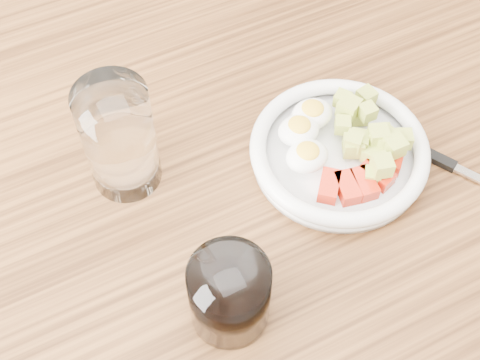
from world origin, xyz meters
name	(u,v)px	position (x,y,z in m)	size (l,w,h in m)	color
dining_table	(251,240)	(0.00, 0.00, 0.67)	(1.50, 0.90, 0.77)	brown
bowl	(339,149)	(0.11, 0.00, 0.79)	(0.21, 0.21, 0.05)	white
fork	(439,160)	(0.22, -0.05, 0.77)	(0.11, 0.18, 0.01)	black
water_glass	(119,138)	(-0.11, 0.09, 0.84)	(0.08, 0.08, 0.14)	white
coffee_glass	(230,295)	(-0.08, -0.11, 0.81)	(0.08, 0.08, 0.09)	white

